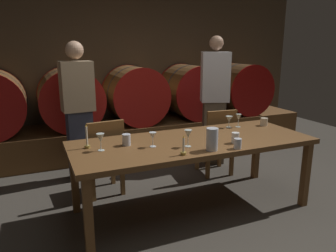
{
  "coord_description": "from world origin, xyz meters",
  "views": [
    {
      "loc": [
        -1.51,
        -2.37,
        1.66
      ],
      "look_at": [
        -0.27,
        0.52,
        0.87
      ],
      "focal_mm": 34.31,
      "sensor_mm": 36.0,
      "label": 1
    }
  ],
  "objects_px": {
    "dining_table": "(193,146)",
    "wine_glass_left": "(153,136)",
    "candle_right": "(183,150)",
    "wine_glass_far_right": "(239,118)",
    "wine_barrel_far_right": "(239,88)",
    "wine_glass_far_left": "(100,138)",
    "cup_center_left": "(238,144)",
    "chair_left": "(104,154)",
    "cup_far_right": "(264,122)",
    "wine_barrel_right": "(190,91)",
    "cup_center_right": "(235,138)",
    "wine_glass_center": "(188,134)",
    "wine_glass_right": "(229,119)",
    "cup_far_left": "(126,140)",
    "chair_right": "(217,139)",
    "wine_barrel_center": "(135,95)",
    "pitcher": "(212,139)",
    "guest_left": "(79,110)",
    "candle_left": "(87,141)",
    "wine_barrel_left": "(70,99)",
    "guest_right": "(214,100)"
  },
  "relations": [
    {
      "from": "wine_barrel_center",
      "to": "cup_far_left",
      "type": "xyz_separation_m",
      "value": [
        -0.73,
        -2.03,
        -0.1
      ]
    },
    {
      "from": "wine_barrel_far_right",
      "to": "candle_right",
      "type": "distance_m",
      "value": 3.42
    },
    {
      "from": "candle_left",
      "to": "pitcher",
      "type": "height_order",
      "value": "candle_left"
    },
    {
      "from": "wine_barrel_right",
      "to": "guest_left",
      "type": "distance_m",
      "value": 2.15
    },
    {
      "from": "wine_glass_right",
      "to": "wine_barrel_center",
      "type": "bearing_deg",
      "value": 106.63
    },
    {
      "from": "chair_left",
      "to": "candle_right",
      "type": "distance_m",
      "value": 1.18
    },
    {
      "from": "wine_barrel_center",
      "to": "cup_center_right",
      "type": "xyz_separation_m",
      "value": [
        0.26,
        -2.37,
        -0.11
      ]
    },
    {
      "from": "pitcher",
      "to": "wine_barrel_center",
      "type": "bearing_deg",
      "value": 88.57
    },
    {
      "from": "chair_right",
      "to": "candle_right",
      "type": "relative_size",
      "value": 5.0
    },
    {
      "from": "dining_table",
      "to": "wine_glass_left",
      "type": "bearing_deg",
      "value": -174.59
    },
    {
      "from": "wine_glass_far_right",
      "to": "chair_left",
      "type": "bearing_deg",
      "value": 164.59
    },
    {
      "from": "wine_barrel_far_right",
      "to": "candle_right",
      "type": "relative_size",
      "value": 5.1
    },
    {
      "from": "wine_barrel_left",
      "to": "cup_center_right",
      "type": "height_order",
      "value": "wine_barrel_left"
    },
    {
      "from": "wine_barrel_left",
      "to": "chair_right",
      "type": "height_order",
      "value": "wine_barrel_left"
    },
    {
      "from": "wine_barrel_left",
      "to": "guest_right",
      "type": "relative_size",
      "value": 0.5
    },
    {
      "from": "chair_right",
      "to": "wine_glass_far_right",
      "type": "distance_m",
      "value": 0.56
    },
    {
      "from": "wine_barrel_left",
      "to": "guest_left",
      "type": "relative_size",
      "value": 0.52
    },
    {
      "from": "wine_glass_far_left",
      "to": "cup_far_left",
      "type": "relative_size",
      "value": 1.46
    },
    {
      "from": "wine_barrel_center",
      "to": "cup_far_right",
      "type": "relative_size",
      "value": 10.03
    },
    {
      "from": "chair_right",
      "to": "cup_center_right",
      "type": "height_order",
      "value": "chair_right"
    },
    {
      "from": "wine_glass_far_left",
      "to": "cup_center_left",
      "type": "xyz_separation_m",
      "value": [
        1.16,
        -0.43,
        -0.07
      ]
    },
    {
      "from": "guest_left",
      "to": "cup_center_left",
      "type": "bearing_deg",
      "value": 120.06
    },
    {
      "from": "chair_right",
      "to": "guest_left",
      "type": "bearing_deg",
      "value": -14.83
    },
    {
      "from": "guest_left",
      "to": "wine_barrel_left",
      "type": "bearing_deg",
      "value": -94.86
    },
    {
      "from": "guest_left",
      "to": "pitcher",
      "type": "bearing_deg",
      "value": 114.99
    },
    {
      "from": "cup_far_left",
      "to": "cup_center_left",
      "type": "bearing_deg",
      "value": -28.72
    },
    {
      "from": "wine_glass_right",
      "to": "chair_right",
      "type": "bearing_deg",
      "value": 75.5
    },
    {
      "from": "candle_left",
      "to": "wine_barrel_right",
      "type": "bearing_deg",
      "value": 43.69
    },
    {
      "from": "wine_glass_center",
      "to": "cup_far_left",
      "type": "xyz_separation_m",
      "value": [
        -0.52,
        0.26,
        -0.06
      ]
    },
    {
      "from": "candle_right",
      "to": "wine_glass_far_right",
      "type": "bearing_deg",
      "value": 32.08
    },
    {
      "from": "chair_right",
      "to": "guest_left",
      "type": "xyz_separation_m",
      "value": [
        -1.64,
        0.59,
        0.39
      ]
    },
    {
      "from": "candle_right",
      "to": "cup_far_right",
      "type": "distance_m",
      "value": 1.45
    },
    {
      "from": "wine_barrel_center",
      "to": "wine_glass_right",
      "type": "relative_size",
      "value": 6.79
    },
    {
      "from": "pitcher",
      "to": "wine_barrel_right",
      "type": "bearing_deg",
      "value": 67.03
    },
    {
      "from": "pitcher",
      "to": "wine_glass_far_right",
      "type": "bearing_deg",
      "value": 40.44
    },
    {
      "from": "wine_glass_center",
      "to": "chair_right",
      "type": "bearing_deg",
      "value": 44.97
    },
    {
      "from": "wine_barrel_right",
      "to": "wine_glass_center",
      "type": "bearing_deg",
      "value": -117.51
    },
    {
      "from": "chair_right",
      "to": "wine_glass_right",
      "type": "relative_size",
      "value": 6.65
    },
    {
      "from": "wine_glass_center",
      "to": "wine_glass_right",
      "type": "distance_m",
      "value": 0.89
    },
    {
      "from": "wine_glass_right",
      "to": "candle_right",
      "type": "bearing_deg",
      "value": -143.79
    },
    {
      "from": "wine_barrel_right",
      "to": "cup_center_right",
      "type": "height_order",
      "value": "wine_barrel_right"
    },
    {
      "from": "guest_right",
      "to": "pitcher",
      "type": "distance_m",
      "value": 1.73
    },
    {
      "from": "wine_glass_left",
      "to": "wine_glass_right",
      "type": "xyz_separation_m",
      "value": [
        1.06,
        0.34,
        -0.0
      ]
    },
    {
      "from": "candle_right",
      "to": "chair_left",
      "type": "bearing_deg",
      "value": 114.42
    },
    {
      "from": "candle_left",
      "to": "wine_glass_far_left",
      "type": "xyz_separation_m",
      "value": [
        0.1,
        -0.12,
        0.05
      ]
    },
    {
      "from": "wine_barrel_right",
      "to": "chair_right",
      "type": "bearing_deg",
      "value": -103.17
    },
    {
      "from": "cup_center_right",
      "to": "cup_center_left",
      "type": "bearing_deg",
      "value": -117.7
    },
    {
      "from": "dining_table",
      "to": "pitcher",
      "type": "height_order",
      "value": "pitcher"
    },
    {
      "from": "wine_glass_right",
      "to": "cup_center_right",
      "type": "xyz_separation_m",
      "value": [
        -0.29,
        -0.54,
        -0.04
      ]
    },
    {
      "from": "cup_center_right",
      "to": "wine_glass_far_left",
      "type": "bearing_deg",
      "value": 167.34
    }
  ]
}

